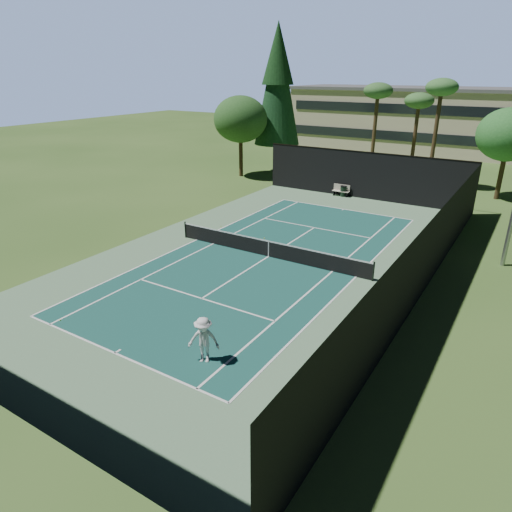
# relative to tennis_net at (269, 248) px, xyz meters

# --- Properties ---
(ground) EXTENTS (160.00, 160.00, 0.00)m
(ground) POSITION_rel_tennis_net_xyz_m (0.00, 0.00, -0.56)
(ground) COLOR #385A21
(ground) RESTS_ON ground
(apron_slab) EXTENTS (18.00, 32.00, 0.01)m
(apron_slab) POSITION_rel_tennis_net_xyz_m (0.00, 0.00, -0.55)
(apron_slab) COLOR #5D865F
(apron_slab) RESTS_ON ground
(court_surface) EXTENTS (10.97, 23.77, 0.01)m
(court_surface) POSITION_rel_tennis_net_xyz_m (0.00, 0.00, -0.55)
(court_surface) COLOR #184D45
(court_surface) RESTS_ON ground
(court_lines) EXTENTS (11.07, 23.87, 0.01)m
(court_lines) POSITION_rel_tennis_net_xyz_m (0.00, 0.00, -0.54)
(court_lines) COLOR white
(court_lines) RESTS_ON ground
(tennis_net) EXTENTS (12.90, 0.10, 1.10)m
(tennis_net) POSITION_rel_tennis_net_xyz_m (0.00, 0.00, 0.00)
(tennis_net) COLOR black
(tennis_net) RESTS_ON ground
(fence) EXTENTS (18.04, 32.05, 4.03)m
(fence) POSITION_rel_tennis_net_xyz_m (0.00, 0.06, 1.45)
(fence) COLOR black
(fence) RESTS_ON ground
(player) EXTENTS (1.39, 1.14, 1.88)m
(player) POSITION_rel_tennis_net_xyz_m (3.31, -10.40, 0.38)
(player) COLOR white
(player) RESTS_ON ground
(tennis_ball_a) EXTENTS (0.07, 0.07, 0.07)m
(tennis_ball_a) POSITION_rel_tennis_net_xyz_m (-4.02, -11.41, -0.52)
(tennis_ball_a) COLOR #D5F437
(tennis_ball_a) RESTS_ON ground
(tennis_ball_b) EXTENTS (0.07, 0.07, 0.07)m
(tennis_ball_b) POSITION_rel_tennis_net_xyz_m (-1.84, 2.58, -0.52)
(tennis_ball_b) COLOR #DCED36
(tennis_ball_b) RESTS_ON ground
(tennis_ball_c) EXTENTS (0.07, 0.07, 0.07)m
(tennis_ball_c) POSITION_rel_tennis_net_xyz_m (1.50, 1.62, -0.52)
(tennis_ball_c) COLOR #C7E734
(tennis_ball_c) RESTS_ON ground
(tennis_ball_d) EXTENTS (0.07, 0.07, 0.07)m
(tennis_ball_d) POSITION_rel_tennis_net_xyz_m (-5.71, 3.02, -0.52)
(tennis_ball_d) COLOR yellow
(tennis_ball_d) RESTS_ON ground
(park_bench) EXTENTS (1.50, 0.45, 1.02)m
(park_bench) POSITION_rel_tennis_net_xyz_m (-1.83, 15.75, -0.01)
(park_bench) COLOR beige
(park_bench) RESTS_ON ground
(trash_bin) EXTENTS (0.56, 0.56, 0.95)m
(trash_bin) POSITION_rel_tennis_net_xyz_m (-1.62, 15.71, -0.08)
(trash_bin) COLOR black
(trash_bin) RESTS_ON ground
(pine_tree) EXTENTS (4.80, 4.80, 15.00)m
(pine_tree) POSITION_rel_tennis_net_xyz_m (-12.00, 22.00, 9.00)
(pine_tree) COLOR #4E3A21
(pine_tree) RESTS_ON ground
(palm_a) EXTENTS (2.80, 2.80, 9.32)m
(palm_a) POSITION_rel_tennis_net_xyz_m (-2.00, 24.00, 7.63)
(palm_a) COLOR #4E3A21
(palm_a) RESTS_ON ground
(palm_b) EXTENTS (2.80, 2.80, 8.42)m
(palm_b) POSITION_rel_tennis_net_xyz_m (1.50, 26.00, 6.80)
(palm_b) COLOR #4B3520
(palm_b) RESTS_ON ground
(palm_c) EXTENTS (2.80, 2.80, 9.77)m
(palm_c) POSITION_rel_tennis_net_xyz_m (4.00, 23.00, 8.05)
(palm_c) COLOR #47341E
(palm_c) RESTS_ON ground
(decid_tree_a) EXTENTS (5.12, 5.12, 7.62)m
(decid_tree_a) POSITION_rel_tennis_net_xyz_m (10.00, 22.00, 4.86)
(decid_tree_a) COLOR #42311C
(decid_tree_a) RESTS_ON ground
(decid_tree_c) EXTENTS (5.44, 5.44, 8.09)m
(decid_tree_c) POSITION_rel_tennis_net_xyz_m (-14.00, 18.00, 5.21)
(decid_tree_c) COLOR #45301D
(decid_tree_c) RESTS_ON ground
(campus_building) EXTENTS (40.50, 12.50, 8.30)m
(campus_building) POSITION_rel_tennis_net_xyz_m (0.00, 45.98, 3.65)
(campus_building) COLOR beige
(campus_building) RESTS_ON ground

